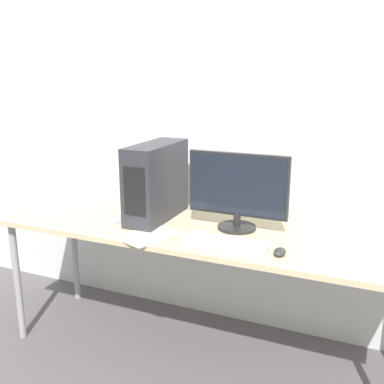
% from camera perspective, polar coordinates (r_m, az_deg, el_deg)
% --- Properties ---
extents(wall_back, '(8.00, 0.07, 2.70)m').
position_cam_1_polar(wall_back, '(2.73, 4.83, 10.20)').
color(wall_back, silver).
rests_on(wall_back, ground_plane).
extents(desk, '(2.27, 0.70, 0.78)m').
position_cam_1_polar(desk, '(2.42, 0.85, -5.57)').
color(desk, '#D1BA8E').
rests_on(desk, ground_plane).
extents(pc_tower, '(0.17, 0.48, 0.42)m').
position_cam_1_polar(pc_tower, '(2.50, -4.55, 1.35)').
color(pc_tower, '#2D2D33').
rests_on(pc_tower, desk).
extents(monitor_main, '(0.53, 0.20, 0.40)m').
position_cam_1_polar(monitor_main, '(2.32, 5.83, 0.29)').
color(monitor_main, black).
rests_on(monitor_main, desk).
extents(keyboard, '(0.41, 0.13, 0.02)m').
position_cam_1_polar(keyboard, '(2.17, 4.39, -6.36)').
color(keyboard, silver).
rests_on(keyboard, desk).
extents(mouse, '(0.05, 0.09, 0.03)m').
position_cam_1_polar(mouse, '(2.07, 11.09, -7.47)').
color(mouse, '#2D2D2D').
rests_on(mouse, desk).
extents(cell_phone, '(0.13, 0.16, 0.01)m').
position_cam_1_polar(cell_phone, '(2.53, -9.67, -3.48)').
color(cell_phone, '#99999E').
rests_on(cell_phone, desk).
extents(paper_sheet_left, '(0.30, 0.35, 0.00)m').
position_cam_1_polar(paper_sheet_left, '(2.29, -5.59, -5.46)').
color(paper_sheet_left, white).
rests_on(paper_sheet_left, desk).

